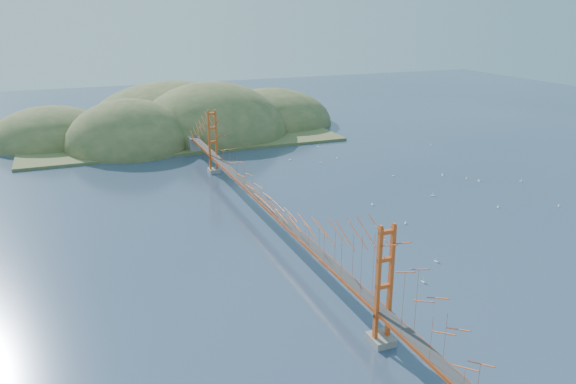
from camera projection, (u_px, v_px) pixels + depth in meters
name	position (u px, v px, depth m)	size (l,w,h in m)	color
ground	(269.00, 229.00, 78.01)	(320.00, 320.00, 0.00)	navy
bridge	(268.00, 180.00, 75.96)	(2.20, 94.40, 12.00)	gray
far_headlands	(183.00, 131.00, 139.16)	(84.00, 58.00, 25.00)	olive
sailboat_6	(436.00, 261.00, 67.79)	(0.58, 0.58, 0.64)	white
sailboat_12	(290.00, 159.00, 112.68)	(0.58, 0.54, 0.65)	white
sailboat_5	(479.00, 180.00, 99.11)	(0.63, 0.65, 0.74)	white
sailboat_17	(431.00, 145.00, 124.08)	(0.65, 0.61, 0.73)	white
sailboat_13	(498.00, 207.00, 86.06)	(0.62, 0.62, 0.65)	white
sailboat_9	(466.00, 178.00, 100.34)	(0.60, 0.60, 0.62)	white
sailboat_1	(433.00, 195.00, 91.30)	(0.68, 0.68, 0.73)	white
sailboat_15	(337.00, 158.00, 113.91)	(0.39, 0.49, 0.58)	white
sailboat_7	(321.00, 163.00, 110.34)	(0.51, 0.41, 0.60)	white
sailboat_14	(405.00, 223.00, 79.67)	(0.65, 0.65, 0.68)	white
sailboat_11	(521.00, 181.00, 98.80)	(0.53, 0.53, 0.57)	white
sailboat_10	(423.00, 281.00, 62.76)	(0.48, 0.55, 0.63)	white
sailboat_4	(442.00, 175.00, 102.45)	(0.57, 0.59, 0.66)	white
sailboat_8	(393.00, 175.00, 101.94)	(0.57, 0.54, 0.64)	white
sailboat_0	(372.00, 204.00, 87.32)	(0.44, 0.55, 0.65)	white
sailboat_extra_0	(318.00, 147.00, 122.64)	(0.64, 0.64, 0.73)	white
sailboat_extra_1	(559.00, 205.00, 86.70)	(0.53, 0.53, 0.56)	white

